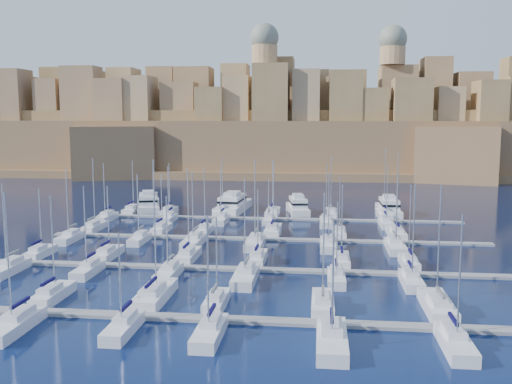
# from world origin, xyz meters

# --- Properties ---
(ground) EXTENTS (600.00, 600.00, 0.00)m
(ground) POSITION_xyz_m (0.00, 0.00, 0.00)
(ground) COLOR black
(ground) RESTS_ON ground
(pontoon_near) EXTENTS (84.00, 2.00, 0.40)m
(pontoon_near) POSITION_xyz_m (0.00, -34.00, 0.20)
(pontoon_near) COLOR slate
(pontoon_near) RESTS_ON ground
(pontoon_mid_near) EXTENTS (84.00, 2.00, 0.40)m
(pontoon_mid_near) POSITION_xyz_m (0.00, -12.00, 0.20)
(pontoon_mid_near) COLOR slate
(pontoon_mid_near) RESTS_ON ground
(pontoon_mid_far) EXTENTS (84.00, 2.00, 0.40)m
(pontoon_mid_far) POSITION_xyz_m (0.00, 10.00, 0.20)
(pontoon_mid_far) COLOR slate
(pontoon_mid_far) RESTS_ON ground
(pontoon_far) EXTENTS (84.00, 2.00, 0.40)m
(pontoon_far) POSITION_xyz_m (0.00, 32.00, 0.20)
(pontoon_far) COLOR slate
(pontoon_far) RESTS_ON ground
(sailboat_1) EXTENTS (2.59, 8.63, 13.79)m
(sailboat_1) POSITION_xyz_m (-23.75, -28.80, 0.74)
(sailboat_1) COLOR silver
(sailboat_1) RESTS_ON ground
(sailboat_2) EXTENTS (3.31, 11.02, 18.36)m
(sailboat_2) POSITION_xyz_m (-10.61, -27.62, 0.80)
(sailboat_2) COLOR silver
(sailboat_2) RESTS_ON ground
(sailboat_3) EXTENTS (2.37, 7.89, 11.50)m
(sailboat_3) POSITION_xyz_m (-2.32, -29.16, 0.71)
(sailboat_3) COLOR silver
(sailboat_3) RESTS_ON ground
(sailboat_4) EXTENTS (2.70, 9.01, 14.63)m
(sailboat_4) POSITION_xyz_m (10.80, -28.61, 0.75)
(sailboat_4) COLOR silver
(sailboat_4) RESTS_ON ground
(sailboat_5) EXTENTS (3.14, 10.46, 15.71)m
(sailboat_5) POSITION_xyz_m (24.58, -27.89, 0.77)
(sailboat_5) COLOR silver
(sailboat_5) RESTS_ON ground
(sailboat_7) EXTENTS (2.87, 9.57, 15.81)m
(sailboat_7) POSITION_xyz_m (-22.84, -39.67, 0.76)
(sailboat_7) COLOR silver
(sailboat_7) RESTS_ON ground
(sailboat_8) EXTENTS (2.45, 8.17, 11.56)m
(sailboat_8) POSITION_xyz_m (-10.78, -38.98, 0.71)
(sailboat_8) COLOR silver
(sailboat_8) RESTS_ON ground
(sailboat_9) EXTENTS (2.66, 8.85, 13.67)m
(sailboat_9) POSITION_xyz_m (-1.17, -39.31, 0.74)
(sailboat_9) COLOR silver
(sailboat_9) RESTS_ON ground
(sailboat_10) EXTENTS (3.11, 10.37, 13.75)m
(sailboat_10) POSITION_xyz_m (11.68, -40.06, 0.76)
(sailboat_10) COLOR silver
(sailboat_10) RESTS_ON ground
(sailboat_11) EXTENTS (2.70, 8.99, 14.28)m
(sailboat_11) POSITION_xyz_m (24.09, -39.38, 0.75)
(sailboat_11) COLOR silver
(sailboat_11) RESTS_ON ground
(sailboat_12) EXTENTS (2.37, 7.90, 11.78)m
(sailboat_12) POSITION_xyz_m (-36.53, -7.15, 0.71)
(sailboat_12) COLOR silver
(sailboat_12) RESTS_ON ground
(sailboat_13) EXTENTS (2.60, 8.68, 12.33)m
(sailboat_13) POSITION_xyz_m (-24.79, -6.77, 0.73)
(sailboat_13) COLOR silver
(sailboat_13) RESTS_ON ground
(sailboat_14) EXTENTS (2.71, 9.02, 15.40)m
(sailboat_14) POSITION_xyz_m (-11.20, -6.60, 0.76)
(sailboat_14) COLOR silver
(sailboat_14) RESTS_ON ground
(sailboat_15) EXTENTS (2.53, 8.45, 12.14)m
(sailboat_15) POSITION_xyz_m (0.35, -6.88, 0.72)
(sailboat_15) COLOR silver
(sailboat_15) RESTS_ON ground
(sailboat_16) EXTENTS (2.54, 8.46, 13.12)m
(sailboat_16) POSITION_xyz_m (13.81, -6.88, 0.73)
(sailboat_16) COLOR silver
(sailboat_16) RESTS_ON ground
(sailboat_17) EXTENTS (2.45, 8.16, 13.25)m
(sailboat_17) POSITION_xyz_m (24.32, -7.03, 0.73)
(sailboat_17) COLOR silver
(sailboat_17) RESTS_ON ground
(sailboat_18) EXTENTS (2.75, 9.16, 13.99)m
(sailboat_18) POSITION_xyz_m (-36.26, -17.46, 0.74)
(sailboat_18) COLOR silver
(sailboat_18) RESTS_ON ground
(sailboat_19) EXTENTS (2.44, 8.13, 13.71)m
(sailboat_19) POSITION_xyz_m (-24.01, -16.96, 0.74)
(sailboat_19) COLOR silver
(sailboat_19) RESTS_ON ground
(sailboat_20) EXTENTS (2.58, 8.60, 12.41)m
(sailboat_20) POSITION_xyz_m (-11.59, -17.19, 0.73)
(sailboat_20) COLOR silver
(sailboat_20) RESTS_ON ground
(sailboat_21) EXTENTS (3.06, 10.21, 15.34)m
(sailboat_21) POSITION_xyz_m (-0.15, -17.98, 0.76)
(sailboat_21) COLOR silver
(sailboat_21) RESTS_ON ground
(sailboat_22) EXTENTS (2.47, 8.23, 11.98)m
(sailboat_22) POSITION_xyz_m (12.74, -17.01, 0.72)
(sailboat_22) COLOR silver
(sailboat_22) RESTS_ON ground
(sailboat_23) EXTENTS (2.57, 8.58, 14.61)m
(sailboat_23) POSITION_xyz_m (23.11, -17.18, 0.75)
(sailboat_23) COLOR silver
(sailboat_23) RESTS_ON ground
(sailboat_24) EXTENTS (2.60, 8.65, 15.37)m
(sailboat_24) POSITION_xyz_m (-36.27, 15.22, 0.75)
(sailboat_24) COLOR silver
(sailboat_24) RESTS_ON ground
(sailboat_25) EXTENTS (2.53, 8.45, 12.16)m
(sailboat_25) POSITION_xyz_m (-21.88, 15.12, 0.72)
(sailboat_25) COLOR silver
(sailboat_25) RESTS_ON ground
(sailboat_26) EXTENTS (2.39, 7.96, 13.78)m
(sailboat_26) POSITION_xyz_m (-12.87, 14.88, 0.74)
(sailboat_26) COLOR silver
(sailboat_26) RESTS_ON ground
(sailboat_27) EXTENTS (2.95, 9.82, 15.02)m
(sailboat_27) POSITION_xyz_m (0.97, 15.79, 0.76)
(sailboat_27) COLOR silver
(sailboat_27) RESTS_ON ground
(sailboat_28) EXTENTS (2.50, 8.33, 12.39)m
(sailboat_28) POSITION_xyz_m (14.15, 15.06, 0.72)
(sailboat_28) COLOR silver
(sailboat_28) RESTS_ON ground
(sailboat_29) EXTENTS (3.08, 10.27, 16.68)m
(sailboat_29) POSITION_xyz_m (25.28, 16.01, 0.78)
(sailboat_29) COLOR silver
(sailboat_29) RESTS_ON ground
(sailboat_30) EXTENTS (2.63, 8.76, 14.42)m
(sailboat_30) POSITION_xyz_m (-36.72, 4.73, 0.75)
(sailboat_30) COLOR silver
(sailboat_30) RESTS_ON ground
(sailboat_31) EXTENTS (2.40, 8.01, 13.27)m
(sailboat_31) POSITION_xyz_m (-23.23, 5.10, 0.73)
(sailboat_31) COLOR silver
(sailboat_31) RESTS_ON ground
(sailboat_32) EXTENTS (3.01, 10.03, 14.02)m
(sailboat_32) POSITION_xyz_m (-12.64, 4.11, 0.75)
(sailboat_32) COLOR silver
(sailboat_32) RESTS_ON ground
(sailboat_33) EXTENTS (3.02, 10.08, 16.35)m
(sailboat_33) POSITION_xyz_m (-1.27, 4.08, 0.77)
(sailboat_33) COLOR silver
(sailboat_33) RESTS_ON ground
(sailboat_34) EXTENTS (2.87, 9.57, 13.94)m
(sailboat_34) POSITION_xyz_m (11.84, 4.33, 0.75)
(sailboat_34) COLOR silver
(sailboat_34) RESTS_ON ground
(sailboat_35) EXTENTS (3.02, 10.07, 14.07)m
(sailboat_35) POSITION_xyz_m (23.60, 4.09, 0.75)
(sailboat_35) COLOR silver
(sailboat_35) RESTS_ON ground
(sailboat_36) EXTENTS (2.79, 9.32, 13.12)m
(sailboat_36) POSITION_xyz_m (-35.47, 37.54, 0.74)
(sailboat_36) COLOR silver
(sailboat_36) RESTS_ON ground
(sailboat_37) EXTENTS (2.49, 8.30, 12.66)m
(sailboat_37) POSITION_xyz_m (-26.15, 37.04, 0.73)
(sailboat_37) COLOR silver
(sailboat_37) RESTS_ON ground
(sailboat_38) EXTENTS (2.85, 9.50, 14.26)m
(sailboat_38) POSITION_xyz_m (-13.19, 37.63, 0.75)
(sailboat_38) COLOR silver
(sailboat_38) RESTS_ON ground
(sailboat_39) EXTENTS (2.96, 9.86, 13.57)m
(sailboat_39) POSITION_xyz_m (-1.02, 37.81, 0.75)
(sailboat_39) COLOR silver
(sailboat_39) RESTS_ON ground
(sailboat_40) EXTENTS (2.90, 9.68, 14.61)m
(sailboat_40) POSITION_xyz_m (12.82, 37.72, 0.75)
(sailboat_40) COLOR silver
(sailboat_40) RESTS_ON ground
(sailboat_41) EXTENTS (3.04, 10.14, 16.73)m
(sailboat_41) POSITION_xyz_m (25.27, 37.95, 0.77)
(sailboat_41) COLOR silver
(sailboat_41) RESTS_ON ground
(sailboat_42) EXTENTS (2.73, 9.10, 13.37)m
(sailboat_42) POSITION_xyz_m (-38.04, 26.56, 0.74)
(sailboat_42) COLOR silver
(sailboat_42) RESTS_ON ground
(sailboat_43) EXTENTS (2.25, 7.51, 12.82)m
(sailboat_43) POSITION_xyz_m (-23.54, 27.34, 0.73)
(sailboat_43) COLOR silver
(sailboat_43) RESTS_ON ground
(sailboat_44) EXTENTS (2.65, 8.83, 12.94)m
(sailboat_44) POSITION_xyz_m (-11.47, 26.69, 0.73)
(sailboat_44) COLOR silver
(sailboat_44) RESTS_ON ground
(sailboat_45) EXTENTS (2.30, 7.68, 10.51)m
(sailboat_45) POSITION_xyz_m (-0.95, 27.26, 0.70)
(sailboat_45) COLOR silver
(sailboat_45) RESTS_ON ground
(sailboat_46) EXTENTS (2.75, 9.18, 13.81)m
(sailboat_46) POSITION_xyz_m (11.63, 26.53, 0.74)
(sailboat_46) COLOR silver
(sailboat_46) RESTS_ON ground
(sailboat_47) EXTENTS (2.68, 8.94, 13.84)m
(sailboat_47) POSITION_xyz_m (24.47, 26.64, 0.74)
(sailboat_47) COLOR silver
(sailboat_47) RESTS_ON ground
(motor_yacht_a) EXTENTS (10.10, 18.39, 5.25)m
(motor_yacht_a) POSITION_xyz_m (-32.81, 41.98, 1.73)
(motor_yacht_a) COLOR silver
(motor_yacht_a) RESTS_ON ground
(motor_yacht_b) EXTENTS (7.30, 19.70, 5.25)m
(motor_yacht_b) POSITION_xyz_m (-11.34, 42.77, 1.73)
(motor_yacht_b) COLOR silver
(motor_yacht_b) RESTS_ON ground
(motor_yacht_c) EXTENTS (6.52, 14.67, 5.25)m
(motor_yacht_c) POSITION_xyz_m (4.95, 40.31, 1.73)
(motor_yacht_c) COLOR silver
(motor_yacht_c) RESTS_ON ground
(motor_yacht_d) EXTENTS (4.89, 15.71, 5.25)m
(motor_yacht_d) POSITION_xyz_m (26.65, 41.02, 1.73)
(motor_yacht_d) COLOR silver
(motor_yacht_d) RESTS_ON ground
(fortified_city) EXTENTS (460.00, 108.95, 59.52)m
(fortified_city) POSITION_xyz_m (-0.19, 155.26, 14.74)
(fortified_city) COLOR brown
(fortified_city) RESTS_ON ground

